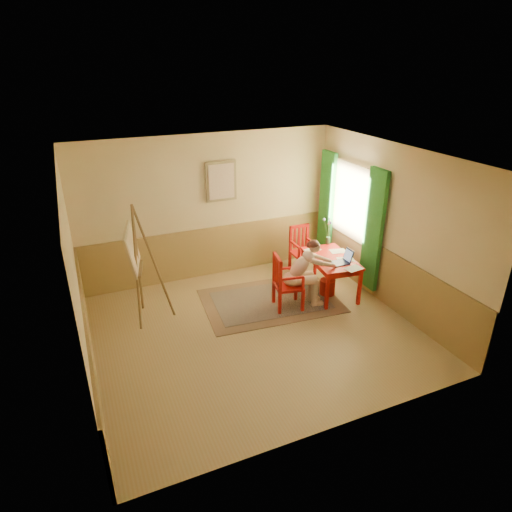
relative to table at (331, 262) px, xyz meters
name	(u,v)px	position (x,y,z in m)	size (l,w,h in m)	color
room	(255,251)	(-1.77, -0.62, 0.77)	(5.04, 4.54, 2.84)	tan
wainscot	(237,282)	(-1.77, 0.18, -0.13)	(5.00, 4.50, 1.00)	tan
window	(349,212)	(0.65, 0.48, 0.71)	(0.12, 2.01, 2.20)	white
wall_portrait	(221,181)	(-1.52, 1.59, 1.27)	(0.60, 0.05, 0.76)	#9C8458
rug	(270,301)	(-1.14, 0.14, -0.62)	(2.54, 1.81, 0.02)	#8C7251
table	(331,262)	(0.00, 0.00, 0.00)	(0.86, 1.28, 0.72)	red
chair_left	(286,282)	(-1.01, -0.17, -0.13)	(0.53, 0.52, 1.00)	red
chair_back	(302,250)	(-0.05, 1.00, -0.15)	(0.43, 0.45, 0.96)	red
figure	(304,271)	(-0.68, -0.21, 0.05)	(0.95, 0.48, 1.24)	beige
laptop	(342,260)	(0.05, -0.27, 0.14)	(0.40, 0.24, 0.24)	#1E2338
papers	(337,257)	(0.10, -0.03, 0.09)	(0.75, 1.24, 0.00)	white
vase	(328,232)	(0.28, 0.58, 0.33)	(0.17, 0.26, 0.52)	#3F724C
wastebasket	(327,287)	(-0.07, -0.06, -0.48)	(0.28, 0.28, 0.30)	#9E1D14
easel	(135,254)	(-3.37, 0.48, 0.56)	(0.75, 0.90, 2.02)	brown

